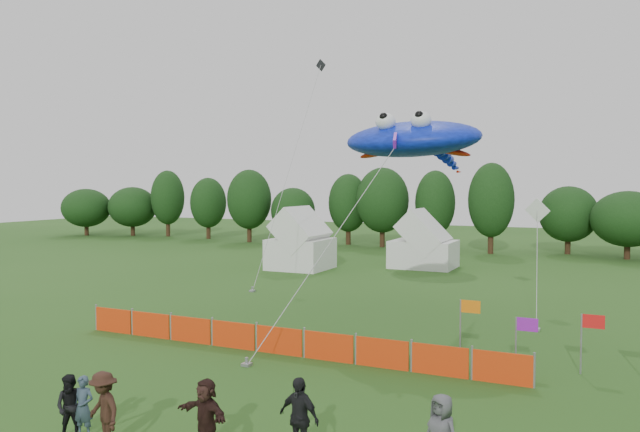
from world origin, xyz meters
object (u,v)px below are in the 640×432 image
at_px(barrier_fence, 279,341).
at_px(spectator_f, 206,415).
at_px(tent_right, 424,245).
at_px(spectator_b, 71,407).
at_px(spectator_d, 299,418).
at_px(spectator_a, 83,407).
at_px(stingray_kite, 416,140).
at_px(tent_left, 301,244).
at_px(spectator_c, 103,410).

bearing_deg(barrier_fence, spectator_f, -72.80).
height_order(tent_right, spectator_b, tent_right).
bearing_deg(spectator_f, barrier_fence, 121.09).
distance_m(spectator_d, spectator_f, 2.23).
distance_m(spectator_a, spectator_b, 0.29).
bearing_deg(stingray_kite, barrier_fence, -114.54).
bearing_deg(spectator_f, spectator_a, -154.38).
distance_m(spectator_b, spectator_f, 3.53).
height_order(barrier_fence, spectator_d, spectator_d).
relative_size(tent_left, spectator_d, 2.20).
distance_m(spectator_f, stingray_kite, 16.56).
relative_size(tent_right, spectator_d, 2.50).
bearing_deg(spectator_b, stingray_kite, 50.98).
height_order(spectator_a, spectator_f, spectator_f).
bearing_deg(tent_left, spectator_b, -73.55).
relative_size(spectator_a, stingray_kite, 0.09).
relative_size(tent_left, spectator_a, 2.69).
height_order(tent_left, spectator_a, tent_left).
distance_m(barrier_fence, spectator_a, 8.70).
relative_size(tent_right, barrier_fence, 0.26).
distance_m(tent_left, stingray_kite, 19.97).
xyz_separation_m(tent_left, spectator_a, (8.98, -29.45, -1.07)).
height_order(tent_left, stingray_kite, stingray_kite).
relative_size(tent_right, spectator_c, 2.55).
relative_size(tent_right, spectator_b, 2.95).
height_order(tent_left, spectator_b, tent_left).
relative_size(spectator_c, spectator_f, 1.07).
relative_size(barrier_fence, spectator_b, 11.27).
bearing_deg(barrier_fence, spectator_d, -58.03).
bearing_deg(barrier_fence, spectator_b, -96.12).
bearing_deg(spectator_c, spectator_b, -162.59).
bearing_deg(spectator_f, stingray_kite, 101.43).
bearing_deg(spectator_f, spectator_c, -144.67).
relative_size(barrier_fence, stingray_kite, 1.09).
distance_m(spectator_b, stingray_kite, 17.79).
bearing_deg(tent_left, barrier_fence, -64.99).
xyz_separation_m(tent_right, barrier_fence, (1.70, -25.31, -1.17)).
distance_m(spectator_c, spectator_d, 4.69).
bearing_deg(spectator_a, spectator_f, 0.79).
distance_m(tent_left, spectator_b, 30.90).
xyz_separation_m(barrier_fence, spectator_b, (-0.95, -8.84, 0.29)).
distance_m(tent_right, barrier_fence, 25.39).
bearing_deg(spectator_b, spectator_f, -10.84).
distance_m(barrier_fence, stingray_kite, 10.74).
bearing_deg(tent_left, spectator_a, -73.04).
xyz_separation_m(spectator_c, stingray_kite, (2.93, 15.73, 7.27)).
distance_m(tent_left, tent_right, 9.19).
height_order(tent_right, barrier_fence, tent_right).
distance_m(tent_right, spectator_b, 34.17).
distance_m(spectator_b, spectator_d, 5.76).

